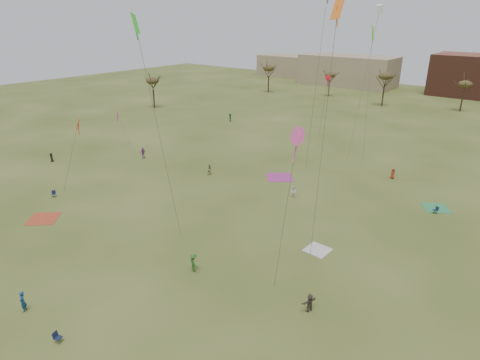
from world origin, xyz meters
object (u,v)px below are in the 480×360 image
Objects in this scene: flyer_near_center at (194,262)px; camp_chair_right at (435,211)px; flyer_near_right at (23,301)px; camp_chair_center at (58,339)px; camp_chair_left at (54,195)px.

flyer_near_center is 30.94m from camp_chair_right.
flyer_near_center is 14.53m from flyer_near_right.
camp_chair_left is at bearing 44.59° from camp_chair_center.
camp_chair_right is at bearing 104.22° from flyer_near_right.
camp_chair_center is at bearing 41.78° from flyer_near_right.
flyer_near_center is at bearing -24.19° from camp_chair_center.
flyer_near_right reaches higher than camp_chair_right.
camp_chair_right is at bearing -97.70° from flyer_near_center.
flyer_near_right reaches higher than flyer_near_center.
camp_chair_right is (21.42, 40.10, -0.68)m from flyer_near_right.
camp_chair_right is (41.28, 26.97, 0.00)m from camp_chair_left.
camp_chair_left is 1.00× the size of camp_chair_right.
flyer_near_right is 2.16× the size of camp_chair_right.
camp_chair_left and camp_chair_center have the same top height.
flyer_near_right is (-6.88, -12.80, 0.01)m from flyer_near_center.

